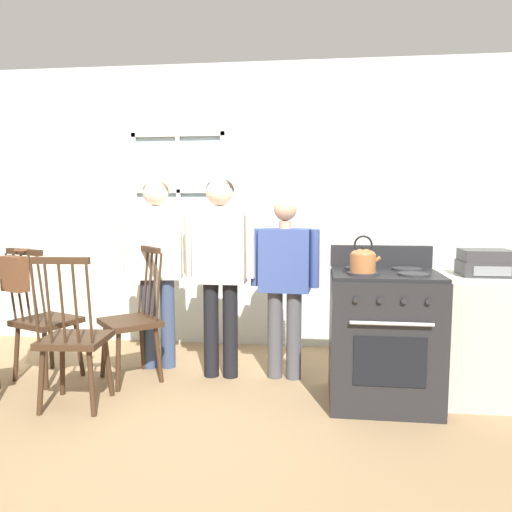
{
  "coord_description": "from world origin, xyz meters",
  "views": [
    {
      "loc": [
        0.89,
        -3.39,
        1.41
      ],
      "look_at": [
        0.43,
        0.3,
        1.0
      ],
      "focal_mm": 35.0,
      "sensor_mm": 36.0,
      "label": 1
    }
  ],
  "objects_px": {
    "potted_plant": "(187,242)",
    "handbag": "(15,273)",
    "chair_by_window": "(44,321)",
    "kettle": "(363,260)",
    "chair_near_stove": "(133,321)",
    "person_teen_center": "(220,257)",
    "person_elderly_left": "(157,255)",
    "side_counter": "(481,339)",
    "stereo": "(486,263)",
    "chair_near_wall": "(73,340)",
    "stove": "(384,336)",
    "person_adult_right": "(285,272)"
  },
  "relations": [
    {
      "from": "potted_plant",
      "to": "handbag",
      "type": "height_order",
      "value": "potted_plant"
    },
    {
      "from": "chair_by_window",
      "to": "kettle",
      "type": "relative_size",
      "value": 4.27
    },
    {
      "from": "chair_near_stove",
      "to": "person_teen_center",
      "type": "xyz_separation_m",
      "value": [
        0.67,
        0.15,
        0.5
      ]
    },
    {
      "from": "person_elderly_left",
      "to": "side_counter",
      "type": "relative_size",
      "value": 1.75
    },
    {
      "from": "potted_plant",
      "to": "stereo",
      "type": "relative_size",
      "value": 0.79
    },
    {
      "from": "chair_by_window",
      "to": "stereo",
      "type": "distance_m",
      "value": 3.31
    },
    {
      "from": "chair_by_window",
      "to": "person_teen_center",
      "type": "distance_m",
      "value": 1.47
    },
    {
      "from": "chair_near_wall",
      "to": "person_elderly_left",
      "type": "relative_size",
      "value": 0.67
    },
    {
      "from": "chair_near_stove",
      "to": "person_teen_center",
      "type": "relative_size",
      "value": 0.67
    },
    {
      "from": "stove",
      "to": "handbag",
      "type": "height_order",
      "value": "stove"
    },
    {
      "from": "potted_plant",
      "to": "stereo",
      "type": "height_order",
      "value": "potted_plant"
    },
    {
      "from": "person_teen_center",
      "to": "person_adult_right",
      "type": "distance_m",
      "value": 0.52
    },
    {
      "from": "chair_near_stove",
      "to": "handbag",
      "type": "xyz_separation_m",
      "value": [
        -0.78,
        -0.3,
        0.41
      ]
    },
    {
      "from": "chair_near_stove",
      "to": "person_teen_center",
      "type": "height_order",
      "value": "person_teen_center"
    },
    {
      "from": "chair_near_wall",
      "to": "kettle",
      "type": "bearing_deg",
      "value": -177.65
    },
    {
      "from": "chair_near_stove",
      "to": "person_teen_center",
      "type": "distance_m",
      "value": 0.85
    },
    {
      "from": "person_adult_right",
      "to": "stove",
      "type": "height_order",
      "value": "person_adult_right"
    },
    {
      "from": "person_adult_right",
      "to": "potted_plant",
      "type": "height_order",
      "value": "person_adult_right"
    },
    {
      "from": "person_teen_center",
      "to": "stove",
      "type": "bearing_deg",
      "value": -16.53
    },
    {
      "from": "chair_near_stove",
      "to": "stereo",
      "type": "distance_m",
      "value": 2.64
    },
    {
      "from": "person_elderly_left",
      "to": "handbag",
      "type": "bearing_deg",
      "value": -156.33
    },
    {
      "from": "chair_near_wall",
      "to": "person_adult_right",
      "type": "bearing_deg",
      "value": -155.94
    },
    {
      "from": "person_elderly_left",
      "to": "person_adult_right",
      "type": "relative_size",
      "value": 1.1
    },
    {
      "from": "person_elderly_left",
      "to": "potted_plant",
      "type": "bearing_deg",
      "value": 73.39
    },
    {
      "from": "person_teen_center",
      "to": "potted_plant",
      "type": "distance_m",
      "value": 0.99
    },
    {
      "from": "kettle",
      "to": "chair_near_wall",
      "type": "bearing_deg",
      "value": -173.72
    },
    {
      "from": "chair_near_wall",
      "to": "person_elderly_left",
      "type": "height_order",
      "value": "person_elderly_left"
    },
    {
      "from": "person_teen_center",
      "to": "person_adult_right",
      "type": "bearing_deg",
      "value": 3.52
    },
    {
      "from": "chair_by_window",
      "to": "side_counter",
      "type": "xyz_separation_m",
      "value": [
        3.27,
        -0.02,
        -0.02
      ]
    },
    {
      "from": "kettle",
      "to": "chair_by_window",
      "type": "bearing_deg",
      "value": 173.93
    },
    {
      "from": "chair_by_window",
      "to": "person_teen_center",
      "type": "height_order",
      "value": "person_teen_center"
    },
    {
      "from": "potted_plant",
      "to": "stove",
      "type": "bearing_deg",
      "value": -35.4
    },
    {
      "from": "chair_by_window",
      "to": "kettle",
      "type": "distance_m",
      "value": 2.5
    },
    {
      "from": "stove",
      "to": "person_teen_center",
      "type": "bearing_deg",
      "value": 163.59
    },
    {
      "from": "person_elderly_left",
      "to": "person_teen_center",
      "type": "bearing_deg",
      "value": -25.94
    },
    {
      "from": "person_teen_center",
      "to": "potted_plant",
      "type": "height_order",
      "value": "person_teen_center"
    },
    {
      "from": "person_adult_right",
      "to": "stereo",
      "type": "xyz_separation_m",
      "value": [
        1.4,
        -0.31,
        0.13
      ]
    },
    {
      "from": "side_counter",
      "to": "person_elderly_left",
      "type": "bearing_deg",
      "value": 170.59
    },
    {
      "from": "person_elderly_left",
      "to": "side_counter",
      "type": "distance_m",
      "value": 2.56
    },
    {
      "from": "person_teen_center",
      "to": "kettle",
      "type": "bearing_deg",
      "value": -25.01
    },
    {
      "from": "chair_by_window",
      "to": "side_counter",
      "type": "distance_m",
      "value": 3.27
    },
    {
      "from": "handbag",
      "to": "chair_near_stove",
      "type": "bearing_deg",
      "value": 21.32
    },
    {
      "from": "person_teen_center",
      "to": "side_counter",
      "type": "relative_size",
      "value": 1.76
    },
    {
      "from": "person_teen_center",
      "to": "chair_near_wall",
      "type": "bearing_deg",
      "value": -141.41
    },
    {
      "from": "stereo",
      "to": "person_elderly_left",
      "type": "bearing_deg",
      "value": 170.12
    },
    {
      "from": "chair_by_window",
      "to": "person_teen_center",
      "type": "xyz_separation_m",
      "value": [
        1.36,
        0.23,
        0.5
      ]
    },
    {
      "from": "person_adult_right",
      "to": "handbag",
      "type": "relative_size",
      "value": 4.68
    },
    {
      "from": "chair_by_window",
      "to": "person_adult_right",
      "type": "xyz_separation_m",
      "value": [
        1.87,
        0.27,
        0.38
      ]
    },
    {
      "from": "person_adult_right",
      "to": "chair_near_wall",
      "type": "bearing_deg",
      "value": -147.54
    },
    {
      "from": "person_teen_center",
      "to": "side_counter",
      "type": "height_order",
      "value": "person_teen_center"
    }
  ]
}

